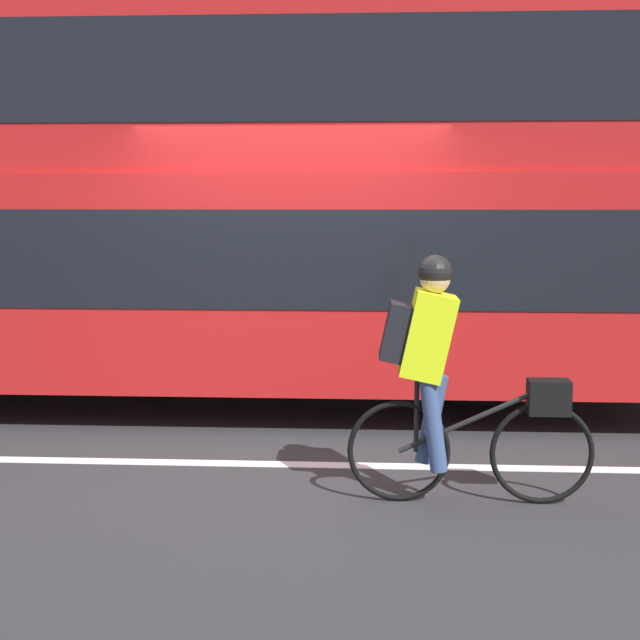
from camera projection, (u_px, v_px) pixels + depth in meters
ground_plane at (284, 458)px, 6.68m from camera, size 80.00×80.00×0.00m
road_center_line at (282, 464)px, 6.51m from camera, size 50.00×0.14×0.01m
sidewalk_curb at (325, 330)px, 12.54m from camera, size 60.00×2.00×0.16m
building_facade at (329, 44)px, 13.11m from camera, size 60.00×0.30×8.33m
bus at (126, 190)px, 8.34m from camera, size 10.51×2.55×3.59m
cyclist_on_bike at (445, 371)px, 5.61m from camera, size 1.57×0.32×1.59m
street_sign_post at (185, 220)px, 12.34m from camera, size 0.36×0.09×2.62m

